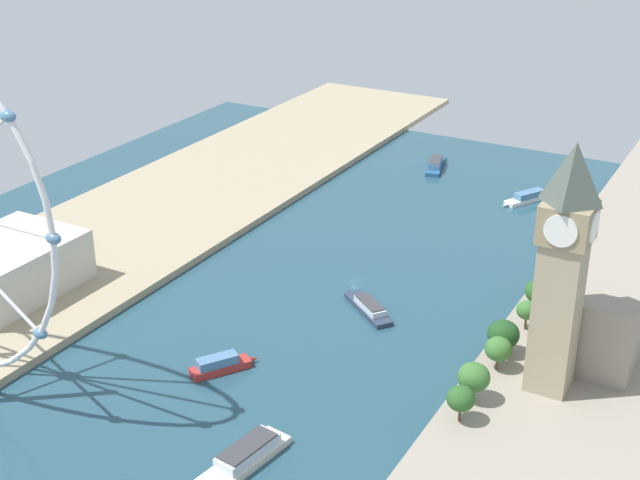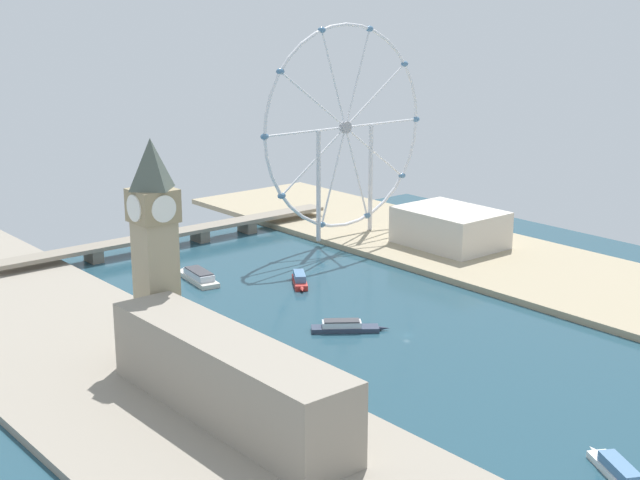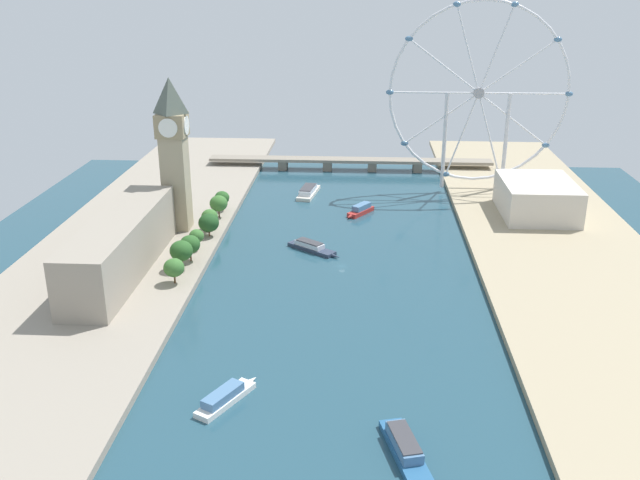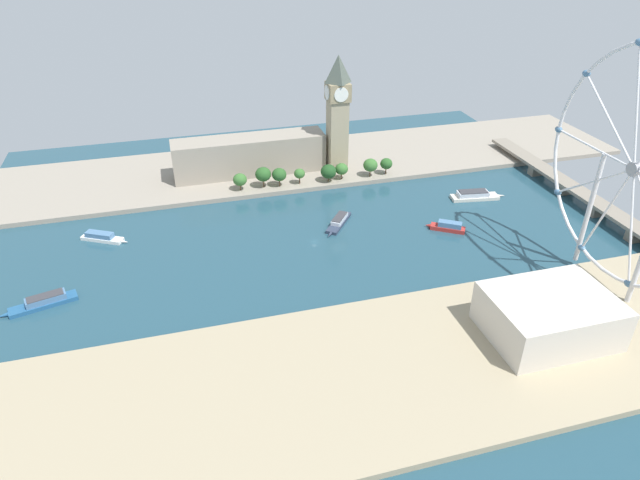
% 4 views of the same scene
% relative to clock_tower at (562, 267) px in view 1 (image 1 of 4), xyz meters
% --- Properties ---
extents(ground_plane, '(386.34, 386.34, 0.00)m').
position_rel_clock_tower_xyz_m(ground_plane, '(87.88, -40.05, -44.13)').
color(ground_plane, '#234756').
extents(riverbank_left, '(90.00, 520.00, 3.00)m').
position_rel_clock_tower_xyz_m(riverbank_left, '(-20.29, -40.05, -42.63)').
color(riverbank_left, gray).
rests_on(riverbank_left, ground_plane).
extents(riverbank_right, '(90.00, 520.00, 3.00)m').
position_rel_clock_tower_xyz_m(riverbank_right, '(196.05, -40.05, -42.63)').
color(riverbank_right, tan).
rests_on(riverbank_right, ground_plane).
extents(clock_tower, '(15.57, 15.57, 79.05)m').
position_rel_clock_tower_xyz_m(clock_tower, '(0.00, 0.00, 0.00)').
color(clock_tower, tan).
rests_on(clock_tower, riverbank_left).
extents(parliament_block, '(22.00, 103.81, 25.65)m').
position_rel_clock_tower_xyz_m(parliament_block, '(-10.64, -59.90, -28.30)').
color(parliament_block, gray).
rests_on(parliament_block, riverbank_left).
extents(tree_row_embankment, '(13.69, 109.93, 13.84)m').
position_rel_clock_tower_xyz_m(tree_row_embankment, '(17.00, -22.36, -33.22)').
color(tree_row_embankment, '#513823').
rests_on(tree_row_embankment, riverbank_left).
extents(riverside_hall, '(39.14, 51.86, 19.22)m').
position_rel_clock_tower_xyz_m(riverside_hall, '(194.49, 34.96, -31.52)').
color(riverside_hall, beige).
rests_on(riverside_hall, riverbank_right).
extents(tour_boat_0, '(13.17, 36.34, 5.59)m').
position_rel_clock_tower_xyz_m(tour_boat_0, '(63.28, 73.99, -41.81)').
color(tour_boat_0, beige).
rests_on(tour_boat_0, ground_plane).
extents(tour_boat_1, '(14.78, 35.38, 5.45)m').
position_rel_clock_tower_xyz_m(tour_boat_1, '(110.54, -178.83, -41.93)').
color(tour_boat_1, '#235684').
rests_on(tour_boat_1, ground_plane).
extents(tour_boat_2, '(27.74, 22.42, 4.66)m').
position_rel_clock_tower_xyz_m(tour_boat_2, '(72.09, -20.77, -42.27)').
color(tour_boat_2, '#2D384C').
rests_on(tour_boat_2, ground_plane).
extents(tour_boat_3, '(16.19, 21.67, 5.62)m').
position_rel_clock_tower_xyz_m(tour_boat_3, '(96.19, 38.38, -41.77)').
color(tour_boat_3, '#B22D28').
rests_on(tour_boat_3, ground_plane).
extents(tour_boat_4, '(17.33, 26.84, 4.90)m').
position_rel_clock_tower_xyz_m(tour_boat_4, '(54.08, -155.64, -42.08)').
color(tour_boat_4, white).
rests_on(tour_boat_4, ground_plane).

